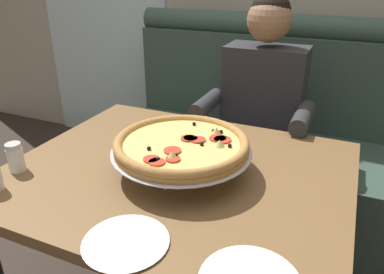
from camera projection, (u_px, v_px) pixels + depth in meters
The scene contains 7 objects.
booth_bench at pixel (247, 144), 2.23m from camera, with size 1.59×0.78×1.13m.
dining_table at pixel (178, 189), 1.34m from camera, with size 1.17×0.97×0.72m.
diner_main at pixel (258, 113), 1.84m from camera, with size 0.54×0.64×1.27m.
pizza at pixel (182, 145), 1.25m from camera, with size 0.48×0.48×0.14m.
shaker_parmesan at pixel (16, 159), 1.27m from camera, with size 0.06×0.06×0.10m.
plate_near_right at pixel (126, 240), 0.95m from camera, with size 0.23×0.23×0.02m.
patio_chair at pixel (157, 59), 3.75m from camera, with size 0.43×0.43×0.86m.
Camera 1 is at (0.50, -1.02, 1.37)m, focal length 34.44 mm.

